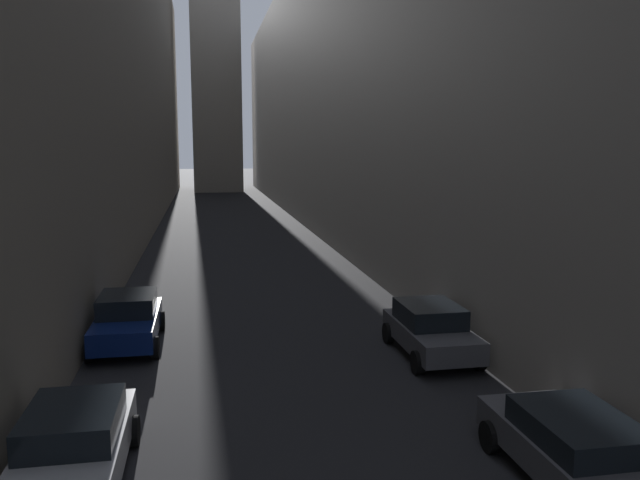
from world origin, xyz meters
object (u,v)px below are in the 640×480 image
parked_car_right_third (575,447)px  parked_car_left_third (73,449)px  parked_car_right_far (431,329)px  parked_car_left_far (128,319)px

parked_car_right_third → parked_car_left_third: bearing=80.2°
parked_car_right_third → parked_car_right_far: (0.00, 7.32, 0.04)m
parked_car_left_far → parked_car_right_third: bearing=-138.5°
parked_car_left_far → parked_car_right_far: size_ratio=1.04×
parked_car_left_far → parked_car_right_third: parked_car_left_far is taller
parked_car_right_third → parked_car_right_far: parked_car_right_far is taller
parked_car_right_third → parked_car_right_far: bearing=0.0°
parked_car_right_far → parked_car_left_third: bearing=123.4°
parked_car_right_far → parked_car_right_third: bearing=-180.0°
parked_car_left_third → parked_car_left_far: (-0.00, 8.42, 0.04)m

